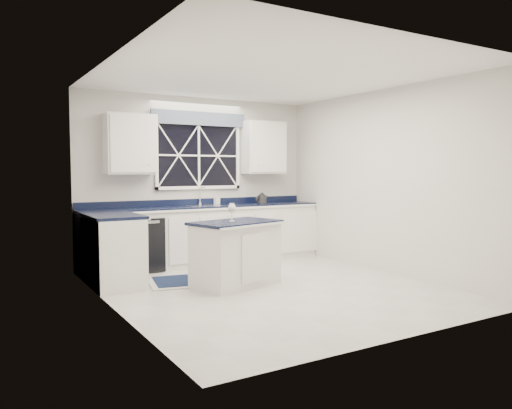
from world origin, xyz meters
TOP-DOWN VIEW (x-y plane):
  - ground at (0.00, 0.00)m, footprint 4.50×4.50m
  - back_wall at (0.00, 2.25)m, footprint 4.00×0.10m
  - base_cabinets at (-0.33, 1.78)m, footprint 3.99×1.60m
  - countertop at (0.00, 1.95)m, footprint 3.98×0.64m
  - dishwasher at (-1.10, 1.95)m, footprint 0.60×0.58m
  - window at (0.00, 2.20)m, footprint 1.65×0.09m
  - upper_cabinets at (0.00, 2.08)m, footprint 3.10×0.34m
  - faucet at (0.00, 2.14)m, footprint 0.05×0.20m
  - island at (-0.32, 0.35)m, footprint 1.28×0.95m
  - rug at (-0.58, 0.86)m, footprint 1.57×1.14m
  - kettle at (1.10, 2.01)m, footprint 0.27×0.20m
  - wine_glass at (-0.36, 0.38)m, footprint 0.10×0.10m
  - soap_bottle at (0.31, 2.17)m, footprint 0.09×0.09m

SIDE VIEW (x-z plane):
  - ground at x=0.00m, z-range 0.00..0.00m
  - rug at x=-0.58m, z-range 0.00..0.02m
  - dishwasher at x=-1.10m, z-range 0.00..0.82m
  - island at x=-0.32m, z-range 0.00..0.85m
  - base_cabinets at x=-0.33m, z-range 0.00..0.90m
  - countertop at x=0.00m, z-range 0.90..0.94m
  - wine_glass at x=-0.36m, z-range 0.89..1.13m
  - soap_bottle at x=0.31m, z-range 0.94..1.11m
  - kettle at x=1.10m, z-range 0.93..1.12m
  - faucet at x=0.00m, z-range 0.95..1.25m
  - back_wall at x=0.00m, z-range 0.00..2.70m
  - window at x=0.00m, z-range 1.20..2.46m
  - upper_cabinets at x=0.00m, z-range 1.45..2.35m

